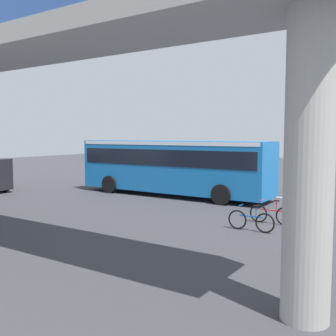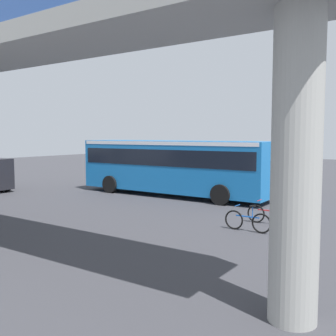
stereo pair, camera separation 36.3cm
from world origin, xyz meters
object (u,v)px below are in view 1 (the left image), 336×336
bicycle_red (271,214)px  pedestrian (99,169)px  bicycle_blue (251,221)px  city_bus (173,163)px

bicycle_red → pedestrian: pedestrian is taller
bicycle_blue → pedestrian: (15.57, -8.67, 0.51)m
pedestrian → city_bus: bearing=160.0°
bicycle_red → city_bus: bearing=-29.2°
bicycle_red → pedestrian: size_ratio=0.99×
bicycle_blue → pedestrian: size_ratio=0.99×
bicycle_red → bicycle_blue: same height
city_bus → bicycle_blue: city_bus is taller
bicycle_red → pedestrian: bearing=-24.3°
pedestrian → bicycle_blue: bearing=150.9°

